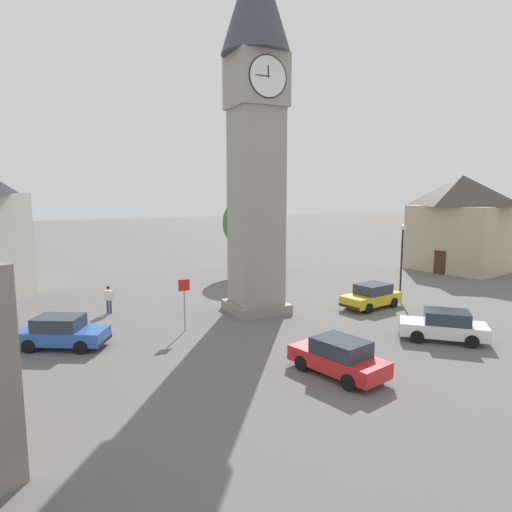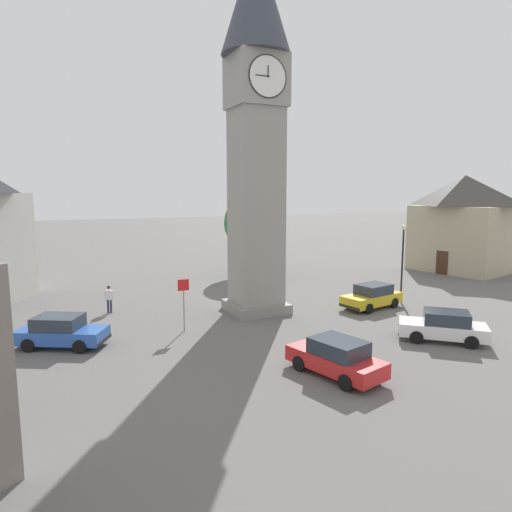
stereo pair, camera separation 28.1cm
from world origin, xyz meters
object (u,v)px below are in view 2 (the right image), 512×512
object	(u,v)px
car_blue_kerb	(372,296)
car_red_corner	(61,331)
tree	(253,223)
lamp_post	(403,251)
clock_tower	(256,99)
car_white_side	(336,357)
car_silver_kerb	(443,326)
pedestrian	(109,297)
building_corner_back	(463,223)
road_sign	(184,296)

from	to	relation	value
car_blue_kerb	car_red_corner	xyz separation A→B (m)	(18.22, -0.47, 0.00)
car_blue_kerb	car_red_corner	bearing A→B (deg)	-1.49
tree	lamp_post	xyz separation A→B (m)	(-4.88, 13.28, -1.16)
clock_tower	car_red_corner	world-z (taller)	clock_tower
car_white_side	car_silver_kerb	bearing A→B (deg)	-170.10
car_silver_kerb	pedestrian	bearing A→B (deg)	-41.13
pedestrian	building_corner_back	size ratio (longest dim) A/B	0.18
car_blue_kerb	tree	xyz separation A→B (m)	(2.02, -13.80, 3.85)
car_white_side	lamp_post	size ratio (longest dim) A/B	0.85
car_blue_kerb	tree	world-z (taller)	tree
car_red_corner	tree	bearing A→B (deg)	-140.56
road_sign	car_white_side	bearing A→B (deg)	115.11
clock_tower	car_red_corner	size ratio (longest dim) A/B	4.89
car_blue_kerb	road_sign	size ratio (longest dim) A/B	1.56
car_blue_kerb	car_silver_kerb	world-z (taller)	same
pedestrian	road_sign	bearing A→B (deg)	119.81
lamp_post	car_red_corner	bearing A→B (deg)	0.12
building_corner_back	lamp_post	xyz separation A→B (m)	(13.54, 6.93, -1.05)
car_silver_kerb	car_blue_kerb	bearing A→B (deg)	-98.57
car_blue_kerb	pedestrian	distance (m)	16.41
car_blue_kerb	road_sign	distance (m)	12.26
pedestrian	tree	xyz separation A→B (m)	(-13.30, -7.92, 3.60)
car_blue_kerb	road_sign	xyz separation A→B (m)	(12.20, -0.41, 1.14)
clock_tower	car_silver_kerb	distance (m)	16.13
lamp_post	road_sign	size ratio (longest dim) A/B	1.85
tree	lamp_post	distance (m)	14.20
car_blue_kerb	building_corner_back	world-z (taller)	building_corner_back
pedestrian	building_corner_back	world-z (taller)	building_corner_back
clock_tower	pedestrian	world-z (taller)	clock_tower
pedestrian	tree	distance (m)	15.90
car_blue_kerb	car_white_side	distance (m)	11.46
building_corner_back	lamp_post	bearing A→B (deg)	27.11
car_red_corner	clock_tower	bearing A→B (deg)	-170.34
clock_tower	building_corner_back	world-z (taller)	clock_tower
tree	car_silver_kerb	bearing A→B (deg)	92.86
car_blue_kerb	car_red_corner	world-z (taller)	same
pedestrian	building_corner_back	xyz separation A→B (m)	(-31.72, -1.58, 3.50)
clock_tower	car_blue_kerb	world-z (taller)	clock_tower
car_blue_kerb	car_white_side	world-z (taller)	same
building_corner_back	car_blue_kerb	bearing A→B (deg)	24.42
car_silver_kerb	car_red_corner	distance (m)	18.63
car_silver_kerb	lamp_post	bearing A→B (deg)	-118.34
building_corner_back	road_sign	distance (m)	29.56
building_corner_back	road_sign	size ratio (longest dim) A/B	3.32
car_red_corner	pedestrian	size ratio (longest dim) A/B	2.62
car_red_corner	road_sign	bearing A→B (deg)	179.41
car_silver_kerb	lamp_post	xyz separation A→B (m)	(-3.86, -7.15, 2.69)
car_blue_kerb	road_sign	world-z (taller)	road_sign
car_silver_kerb	tree	distance (m)	20.82
car_silver_kerb	car_white_side	bearing A→B (deg)	9.90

